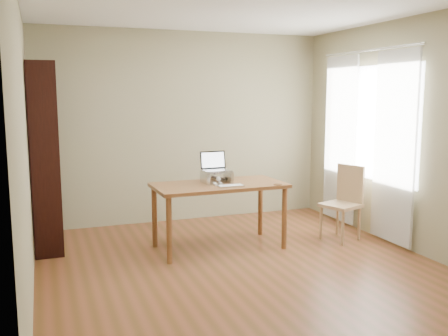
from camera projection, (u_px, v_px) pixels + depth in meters
room at (251, 142)px, 4.81m from camera, size 4.04×4.54×2.64m
bookshelf at (45, 157)px, 5.63m from camera, size 0.30×0.90×2.10m
curtains at (365, 141)px, 6.20m from camera, size 0.03×1.90×2.25m
desk at (219, 192)px, 5.66m from camera, size 1.50×0.78×0.75m
laptop_stand at (217, 175)px, 5.71m from camera, size 0.32×0.25×0.13m
laptop at (215, 166)px, 5.74m from camera, size 0.31×0.26×0.22m
keyboard at (231, 186)px, 5.46m from camera, size 0.29×0.13×0.02m
coaster at (278, 185)px, 5.57m from camera, size 0.10×0.10×0.01m
cat at (213, 176)px, 5.73m from camera, size 0.26×0.49×0.17m
chair at (346, 200)px, 6.02m from camera, size 0.51×0.51×0.90m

